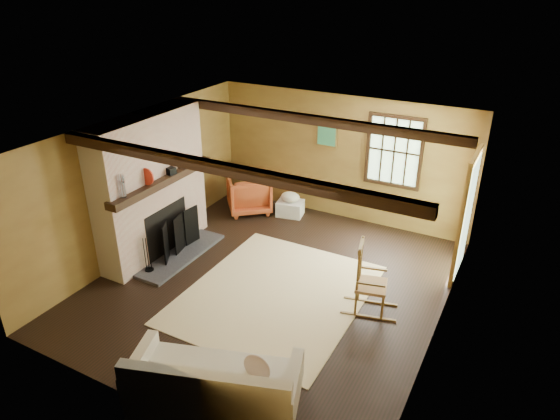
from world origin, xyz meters
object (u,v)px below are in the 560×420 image
Objects in this scene: sofa at (214,388)px; laundry_basket at (290,208)px; fireplace at (153,192)px; armchair at (249,193)px; rocking_chair at (369,283)px.

laundry_basket is at bearing 89.37° from sofa.
fireplace reaches higher than armchair.
fireplace is 1.18× the size of sofa.
armchair is at bearing 75.12° from fireplace.
sofa is at bearing 146.69° from rocking_chair.
laundry_basket is at bearing 58.88° from fireplace.
laundry_basket is at bearing 153.48° from armchair.
sofa is (2.86, -2.40, -0.83)m from fireplace.
armchair is at bearing 44.37° from rocking_chair.
rocking_chair reaches higher than sofa.
sofa is 2.44× the size of armchair.
sofa is (-0.89, -2.49, -0.19)m from rocking_chair.
fireplace reaches higher than rocking_chair.
rocking_chair is 0.53× the size of sofa.
sofa is 4.92m from laundry_basket.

